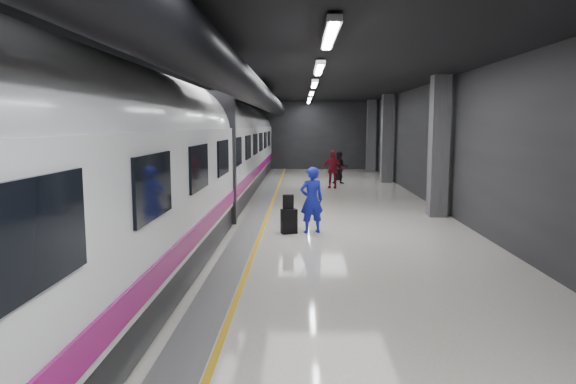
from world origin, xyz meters
TOP-DOWN VIEW (x-y plane):
  - ground at (0.00, 0.00)m, footprint 40.00×40.00m
  - platform_hall at (-0.29, 0.96)m, footprint 10.02×40.02m
  - train at (-3.25, -0.00)m, footprint 3.05×38.00m
  - traveler_main at (0.43, -0.71)m, footprint 0.76×0.61m
  - suitcase_main at (-0.18, -0.82)m, footprint 0.48×0.39m
  - shoulder_bag at (-0.21, -0.79)m, footprint 0.31×0.19m
  - traveler_far_a at (2.10, 11.24)m, footprint 0.80×0.63m
  - traveler_far_b at (1.62, 9.51)m, footprint 1.08×0.57m
  - suitcase_far at (2.13, 12.98)m, footprint 0.39×0.29m

SIDE VIEW (x-z plane):
  - ground at x=0.00m, z-range 0.00..0.00m
  - suitcase_far at x=2.13m, z-range 0.00..0.53m
  - suitcase_main at x=-0.18m, z-range 0.00..0.67m
  - traveler_far_a at x=2.10m, z-range 0.00..1.62m
  - shoulder_bag at x=-0.21m, z-range 0.67..1.07m
  - traveler_far_b at x=1.62m, z-range 0.00..1.76m
  - traveler_main at x=0.43m, z-range 0.00..1.82m
  - train at x=-3.25m, z-range 0.04..4.09m
  - platform_hall at x=-0.29m, z-range 1.28..5.79m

